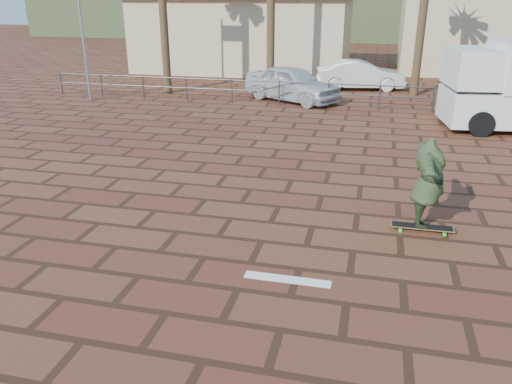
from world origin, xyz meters
TOP-DOWN VIEW (x-y plane):
  - ground at (0.00, 0.00)m, footprint 120.00×120.00m
  - paint_stripe at (0.70, -1.20)m, footprint 1.40×0.22m
  - guardrail at (0.00, 12.00)m, footprint 24.06×0.06m
  - building_west at (-6.00, 22.00)m, footprint 12.60×7.60m
  - building_east at (8.00, 24.00)m, footprint 10.60×6.60m
  - hill_front at (0.00, 50.00)m, footprint 70.00×18.00m
  - longboard at (2.91, 1.11)m, footprint 1.17×0.27m
  - skateboarder at (2.91, 1.11)m, footprint 0.61×2.17m
  - car_silver at (-1.63, 13.00)m, footprint 4.63×3.64m
  - car_white at (1.06, 16.50)m, footprint 4.29×2.16m

SIDE VIEW (x-z plane):
  - ground at x=0.00m, z-range 0.00..0.00m
  - paint_stripe at x=0.70m, z-range 0.00..0.01m
  - longboard at x=2.91m, z-range 0.04..0.15m
  - car_white at x=1.06m, z-range 0.00..1.35m
  - guardrail at x=0.00m, z-range 0.18..1.18m
  - car_silver at x=-1.63m, z-range 0.00..1.48m
  - skateboarder at x=2.91m, z-range 0.11..1.87m
  - building_west at x=-6.00m, z-range 0.03..4.53m
  - building_east at x=8.00m, z-range 0.04..5.04m
  - hill_front at x=0.00m, z-range 0.00..6.00m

